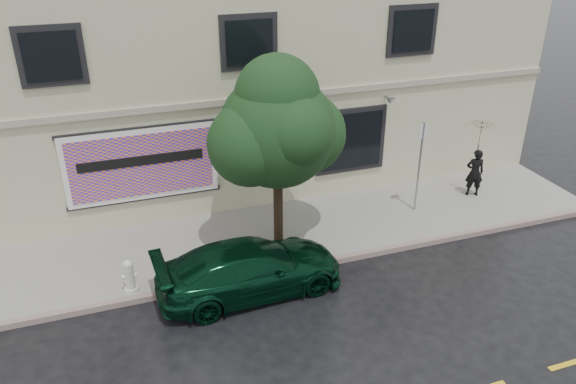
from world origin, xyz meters
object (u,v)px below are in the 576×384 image
object	(u,v)px
car	(250,268)
pedestrian	(475,173)
fire_hydrant	(129,276)
street_tree	(278,131)

from	to	relation	value
car	pedestrian	world-z (taller)	pedestrian
pedestrian	fire_hydrant	bearing A→B (deg)	28.77
car	fire_hydrant	size ratio (longest dim) A/B	5.27
street_tree	fire_hydrant	size ratio (longest dim) A/B	5.56
pedestrian	street_tree	bearing A→B (deg)	26.43
car	street_tree	distance (m)	3.47
street_tree	pedestrian	bearing A→B (deg)	6.46
car	fire_hydrant	world-z (taller)	car
car	street_tree	bearing A→B (deg)	-40.02
car	street_tree	world-z (taller)	street_tree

